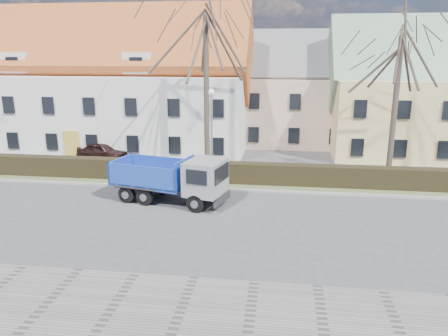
# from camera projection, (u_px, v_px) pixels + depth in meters

# --- Properties ---
(ground) EXTENTS (120.00, 120.00, 0.00)m
(ground) POSITION_uv_depth(u_px,v_px,m) (218.00, 219.00, 21.75)
(ground) COLOR #434346
(sidewalk_near) EXTENTS (80.00, 5.00, 0.08)m
(sidewalk_near) POSITION_uv_depth(u_px,v_px,m) (178.00, 318.00, 13.61)
(sidewalk_near) COLOR slate
(sidewalk_near) RESTS_ON ground
(curb_far) EXTENTS (80.00, 0.30, 0.12)m
(curb_far) POSITION_uv_depth(u_px,v_px,m) (229.00, 189.00, 26.14)
(curb_far) COLOR gray
(curb_far) RESTS_ON ground
(grass_strip) EXTENTS (80.00, 3.00, 0.10)m
(grass_strip) POSITION_uv_depth(u_px,v_px,m) (232.00, 182.00, 27.67)
(grass_strip) COLOR #4F5831
(grass_strip) RESTS_ON ground
(hedge) EXTENTS (60.00, 0.90, 1.30)m
(hedge) POSITION_uv_depth(u_px,v_px,m) (232.00, 174.00, 27.33)
(hedge) COLOR black
(hedge) RESTS_ON ground
(building_white) EXTENTS (26.80, 10.80, 9.50)m
(building_white) POSITION_uv_depth(u_px,v_px,m) (96.00, 91.00, 37.51)
(building_white) COLOR silver
(building_white) RESTS_ON ground
(building_pink) EXTENTS (10.80, 8.80, 8.00)m
(building_pink) POSITION_uv_depth(u_px,v_px,m) (294.00, 98.00, 39.35)
(building_pink) COLOR #C8A38D
(building_pink) RESTS_ON ground
(building_yellow) EXTENTS (18.80, 10.80, 8.50)m
(building_yellow) POSITION_uv_depth(u_px,v_px,m) (447.00, 101.00, 34.87)
(building_yellow) COLOR #DEC57A
(building_yellow) RESTS_ON ground
(tree_1) EXTENTS (9.20, 9.20, 12.65)m
(tree_1) POSITION_uv_depth(u_px,v_px,m) (206.00, 79.00, 28.51)
(tree_1) COLOR #3C312A
(tree_1) RESTS_ON ground
(tree_2) EXTENTS (8.00, 8.00, 11.00)m
(tree_2) POSITION_uv_depth(u_px,v_px,m) (396.00, 94.00, 27.18)
(tree_2) COLOR #3C312A
(tree_2) RESTS_ON ground
(dump_truck) EXTENTS (7.00, 3.93, 2.65)m
(dump_truck) POSITION_uv_depth(u_px,v_px,m) (165.00, 178.00, 23.96)
(dump_truck) COLOR #16369A
(dump_truck) RESTS_ON ground
(streetlight) EXTENTS (0.46, 0.46, 5.88)m
(streetlight) POSITION_uv_depth(u_px,v_px,m) (212.00, 134.00, 27.87)
(streetlight) COLOR #999A9D
(streetlight) RESTS_ON ground
(cart_frame) EXTENTS (0.68, 0.40, 0.61)m
(cart_frame) POSITION_uv_depth(u_px,v_px,m) (139.00, 185.00, 26.09)
(cart_frame) COLOR silver
(cart_frame) RESTS_ON ground
(parked_car_a) EXTENTS (4.18, 2.29, 1.35)m
(parked_car_a) POSITION_uv_depth(u_px,v_px,m) (103.00, 151.00, 33.33)
(parked_car_a) COLOR black
(parked_car_a) RESTS_ON ground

